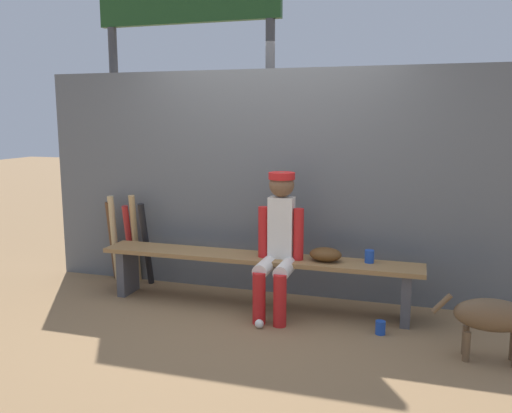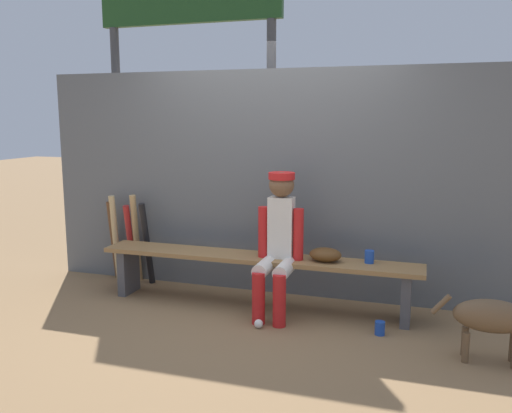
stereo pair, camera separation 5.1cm
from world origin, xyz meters
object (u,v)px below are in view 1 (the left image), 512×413
(cup_on_ground, at_px, (380,328))
(cup_on_bench, at_px, (369,256))
(bat_aluminum_black, at_px, (146,244))
(bat_wood_natural, at_px, (114,238))
(player_seated, at_px, (278,239))
(scoreboard, at_px, (192,19))
(bat_wood_tan, at_px, (135,239))
(baseball_glove, at_px, (326,254))
(bat_aluminum_red, at_px, (129,243))
(dog, at_px, (501,317))
(baseball, at_px, (259,324))
(dugout_bench, at_px, (256,266))
(bat_wood_dark, at_px, (113,241))

(cup_on_ground, bearing_deg, cup_on_bench, 110.51)
(bat_aluminum_black, xyz_separation_m, bat_wood_natural, (-0.40, 0.04, 0.02))
(bat_wood_natural, bearing_deg, player_seated, -13.05)
(scoreboard, bearing_deg, cup_on_bench, -26.85)
(bat_wood_tan, distance_m, scoreboard, 2.46)
(bat_wood_tan, height_order, cup_on_bench, bat_wood_tan)
(bat_wood_tan, height_order, cup_on_ground, bat_wood_tan)
(bat_wood_tan, bearing_deg, bat_aluminum_black, -19.43)
(player_seated, height_order, baseball_glove, player_seated)
(bat_aluminum_red, xyz_separation_m, dog, (3.46, -0.89, -0.08))
(scoreboard, bearing_deg, baseball, -51.76)
(bat_aluminum_black, relative_size, bat_aluminum_red, 1.05)
(bat_aluminum_red, distance_m, dog, 3.58)
(bat_wood_natural, bearing_deg, cup_on_ground, -12.78)
(bat_aluminum_black, height_order, bat_wood_tan, bat_wood_tan)
(bat_aluminum_red, bearing_deg, bat_aluminum_black, -12.57)
(dugout_bench, distance_m, bat_aluminum_black, 1.30)
(dog, bearing_deg, baseball_glove, 157.52)
(baseball_glove, bearing_deg, cup_on_bench, 9.56)
(bat_aluminum_red, height_order, scoreboard, scoreboard)
(bat_aluminum_red, height_order, bat_wood_dark, bat_wood_dark)
(baseball_glove, xyz_separation_m, bat_aluminum_red, (-2.12, 0.34, -0.13))
(baseball_glove, height_order, dog, baseball_glove)
(player_seated, height_order, bat_wood_tan, player_seated)
(bat_aluminum_black, xyz_separation_m, bat_wood_dark, (-0.43, 0.07, -0.01))
(cup_on_ground, xyz_separation_m, dog, (0.84, -0.25, 0.28))
(dugout_bench, height_order, bat_wood_dark, bat_wood_dark)
(bat_aluminum_black, bearing_deg, cup_on_ground, -13.81)
(bat_wood_tan, bearing_deg, bat_aluminum_red, -174.97)
(bat_wood_dark, height_order, dog, bat_wood_dark)
(baseball, bearing_deg, cup_on_ground, 9.79)
(bat_wood_tan, height_order, bat_wood_dark, bat_wood_tan)
(baseball_glove, xyz_separation_m, cup_on_bench, (0.37, 0.06, -0.01))
(player_seated, height_order, cup_on_ground, player_seated)
(bat_wood_natural, relative_size, scoreboard, 0.23)
(bat_aluminum_red, relative_size, bat_wood_natural, 0.91)
(baseball_glove, bearing_deg, dog, -22.48)
(player_seated, distance_m, bat_wood_tan, 1.73)
(dugout_bench, xyz_separation_m, cup_on_ground, (1.14, -0.31, -0.33))
(baseball, xyz_separation_m, dog, (1.80, -0.08, 0.30))
(dog, bearing_deg, bat_aluminum_black, 165.46)
(bat_wood_dark, xyz_separation_m, cup_on_bench, (2.70, -0.29, 0.11))
(bat_wood_dark, xyz_separation_m, scoreboard, (0.63, 0.76, 2.35))
(dugout_bench, bearing_deg, bat_aluminum_black, 167.32)
(baseball_glove, bearing_deg, player_seated, -164.52)
(baseball_glove, bearing_deg, bat_aluminum_red, 171.03)
(cup_on_ground, bearing_deg, bat_wood_tan, 165.84)
(baseball_glove, bearing_deg, scoreboard, 146.90)
(dog, bearing_deg, cup_on_bench, 147.62)
(bat_aluminum_red, bearing_deg, bat_wood_dark, 175.54)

